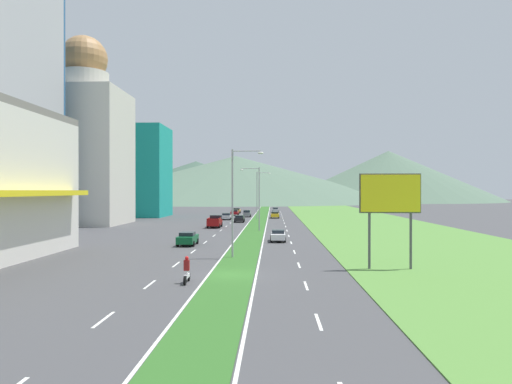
{
  "coord_description": "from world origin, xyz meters",
  "views": [
    {
      "loc": [
        2.98,
        -33.59,
        6.15
      ],
      "look_at": [
        0.54,
        32.44,
        5.96
      ],
      "focal_mm": 32.68,
      "sensor_mm": 36.0,
      "label": 1
    }
  ],
  "objects_px": {
    "billboard_roadside": "(390,198)",
    "car_6": "(188,238)",
    "car_0": "(227,216)",
    "car_8": "(275,210)",
    "pickup_truck_0": "(215,221)",
    "car_3": "(235,213)",
    "motorcycle_rider": "(187,272)",
    "car_4": "(237,211)",
    "car_1": "(247,213)",
    "car_2": "(239,219)",
    "street_lamp_far": "(258,192)",
    "street_lamp_mid": "(257,195)",
    "car_5": "(275,215)",
    "car_7": "(278,235)",
    "street_lamp_near": "(236,196)"
  },
  "relations": [
    {
      "from": "car_8",
      "to": "motorcycle_rider",
      "type": "height_order",
      "value": "motorcycle_rider"
    },
    {
      "from": "street_lamp_mid",
      "to": "motorcycle_rider",
      "type": "relative_size",
      "value": 4.84
    },
    {
      "from": "pickup_truck_0",
      "to": "car_4",
      "type": "bearing_deg",
      "value": 0.21
    },
    {
      "from": "street_lamp_mid",
      "to": "car_2",
      "type": "bearing_deg",
      "value": 101.82
    },
    {
      "from": "pickup_truck_0",
      "to": "car_3",
      "type": "bearing_deg",
      "value": -0.27
    },
    {
      "from": "car_8",
      "to": "car_5",
      "type": "bearing_deg",
      "value": -0.5
    },
    {
      "from": "car_8",
      "to": "street_lamp_near",
      "type": "bearing_deg",
      "value": -2.59
    },
    {
      "from": "car_6",
      "to": "car_7",
      "type": "bearing_deg",
      "value": -66.82
    },
    {
      "from": "billboard_roadside",
      "to": "car_3",
      "type": "height_order",
      "value": "billboard_roadside"
    },
    {
      "from": "street_lamp_mid",
      "to": "street_lamp_far",
      "type": "xyz_separation_m",
      "value": [
        -0.7,
        28.34,
        0.23
      ]
    },
    {
      "from": "car_2",
      "to": "street_lamp_far",
      "type": "bearing_deg",
      "value": -21.62
    },
    {
      "from": "car_3",
      "to": "car_7",
      "type": "height_order",
      "value": "car_7"
    },
    {
      "from": "car_0",
      "to": "street_lamp_far",
      "type": "bearing_deg",
      "value": -81.58
    },
    {
      "from": "billboard_roadside",
      "to": "car_0",
      "type": "distance_m",
      "value": 64.68
    },
    {
      "from": "street_lamp_near",
      "to": "car_6",
      "type": "height_order",
      "value": "street_lamp_near"
    },
    {
      "from": "street_lamp_mid",
      "to": "street_lamp_near",
      "type": "bearing_deg",
      "value": -91.97
    },
    {
      "from": "car_0",
      "to": "car_8",
      "type": "bearing_deg",
      "value": -17.12
    },
    {
      "from": "car_1",
      "to": "billboard_roadside",
      "type": "bearing_deg",
      "value": -168.09
    },
    {
      "from": "car_5",
      "to": "car_7",
      "type": "xyz_separation_m",
      "value": [
        0.19,
        -47.95,
        -0.01
      ]
    },
    {
      "from": "car_6",
      "to": "street_lamp_far",
      "type": "bearing_deg",
      "value": -7.82
    },
    {
      "from": "street_lamp_near",
      "to": "car_6",
      "type": "bearing_deg",
      "value": 123.1
    },
    {
      "from": "car_4",
      "to": "car_7",
      "type": "xyz_separation_m",
      "value": [
        10.51,
        -69.91,
        -0.01
      ]
    },
    {
      "from": "car_2",
      "to": "car_3",
      "type": "relative_size",
      "value": 0.97
    },
    {
      "from": "street_lamp_near",
      "to": "car_5",
      "type": "distance_m",
      "value": 62.15
    },
    {
      "from": "car_1",
      "to": "pickup_truck_0",
      "type": "distance_m",
      "value": 31.45
    },
    {
      "from": "street_lamp_far",
      "to": "car_6",
      "type": "relative_size",
      "value": 2.35
    },
    {
      "from": "car_5",
      "to": "motorcycle_rider",
      "type": "xyz_separation_m",
      "value": [
        -6.13,
        -73.62,
        0.01
      ]
    },
    {
      "from": "car_2",
      "to": "car_5",
      "type": "bearing_deg",
      "value": -26.77
    },
    {
      "from": "car_1",
      "to": "motorcycle_rider",
      "type": "xyz_separation_m",
      "value": [
        0.43,
        -78.16,
        -0.05
      ]
    },
    {
      "from": "street_lamp_far",
      "to": "car_2",
      "type": "xyz_separation_m",
      "value": [
        -3.43,
        -8.64,
        -5.08
      ]
    },
    {
      "from": "car_6",
      "to": "car_7",
      "type": "distance_m",
      "value": 11.11
    },
    {
      "from": "car_0",
      "to": "car_8",
      "type": "height_order",
      "value": "car_0"
    },
    {
      "from": "car_0",
      "to": "motorcycle_rider",
      "type": "relative_size",
      "value": 2.16
    },
    {
      "from": "car_5",
      "to": "car_6",
      "type": "distance_m",
      "value": 53.27
    },
    {
      "from": "billboard_roadside",
      "to": "car_6",
      "type": "distance_m",
      "value": 24.77
    },
    {
      "from": "billboard_roadside",
      "to": "car_8",
      "type": "xyz_separation_m",
      "value": [
        -8.46,
        95.77,
        -4.86
      ]
    },
    {
      "from": "car_3",
      "to": "car_1",
      "type": "bearing_deg",
      "value": -151.44
    },
    {
      "from": "car_6",
      "to": "car_7",
      "type": "xyz_separation_m",
      "value": [
        10.21,
        4.37,
        -0.05
      ]
    },
    {
      "from": "car_1",
      "to": "pickup_truck_0",
      "type": "height_order",
      "value": "pickup_truck_0"
    },
    {
      "from": "street_lamp_far",
      "to": "car_6",
      "type": "distance_m",
      "value": 47.86
    },
    {
      "from": "car_4",
      "to": "motorcycle_rider",
      "type": "bearing_deg",
      "value": -177.49
    },
    {
      "from": "car_1",
      "to": "street_lamp_near",
      "type": "bearing_deg",
      "value": -177.64
    },
    {
      "from": "pickup_truck_0",
      "to": "motorcycle_rider",
      "type": "distance_m",
      "value": 47.08
    },
    {
      "from": "car_0",
      "to": "car_5",
      "type": "xyz_separation_m",
      "value": [
        10.27,
        6.16,
        0.01
      ]
    },
    {
      "from": "street_lamp_mid",
      "to": "pickup_truck_0",
      "type": "bearing_deg",
      "value": 137.01
    },
    {
      "from": "car_6",
      "to": "motorcycle_rider",
      "type": "height_order",
      "value": "motorcycle_rider"
    },
    {
      "from": "car_1",
      "to": "motorcycle_rider",
      "type": "bearing_deg",
      "value": -179.69
    },
    {
      "from": "car_6",
      "to": "car_3",
      "type": "bearing_deg",
      "value": -0.05
    },
    {
      "from": "street_lamp_near",
      "to": "pickup_truck_0",
      "type": "height_order",
      "value": "street_lamp_near"
    },
    {
      "from": "street_lamp_far",
      "to": "car_8",
      "type": "relative_size",
      "value": 2.34
    }
  ]
}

